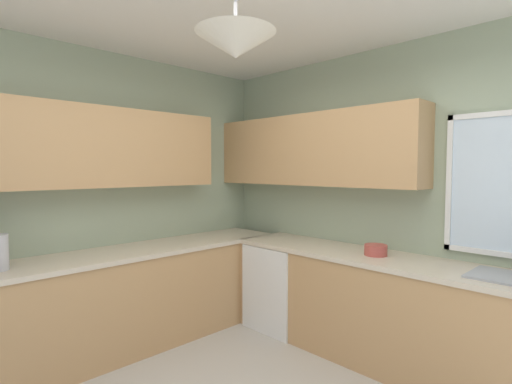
# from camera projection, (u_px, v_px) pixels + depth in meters

# --- Properties ---
(room_shell) EXTENTS (4.06, 3.86, 2.76)m
(room_shell) POSITION_uv_depth(u_px,v_px,m) (227.00, 135.00, 3.10)
(room_shell) COLOR #9EAD8E
(room_shell) RESTS_ON ground_plane
(counter_run_left) EXTENTS (0.65, 3.47, 0.89)m
(counter_run_left) POSITION_uv_depth(u_px,v_px,m) (110.00, 303.00, 3.38)
(counter_run_left) COLOR tan
(counter_run_left) RESTS_ON ground_plane
(counter_run_back) EXTENTS (3.15, 0.65, 0.89)m
(counter_run_back) POSITION_uv_depth(u_px,v_px,m) (398.00, 314.00, 3.13)
(counter_run_back) COLOR tan
(counter_run_back) RESTS_ON ground_plane
(dishwasher) EXTENTS (0.60, 0.60, 0.84)m
(dishwasher) POSITION_uv_depth(u_px,v_px,m) (284.00, 285.00, 3.98)
(dishwasher) COLOR white
(dishwasher) RESTS_ON ground_plane
(bowl) EXTENTS (0.19, 0.19, 0.09)m
(bowl) POSITION_uv_depth(u_px,v_px,m) (376.00, 250.00, 3.25)
(bowl) COLOR #B74C42
(bowl) RESTS_ON counter_run_back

